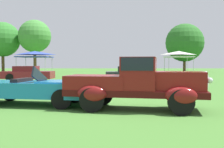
% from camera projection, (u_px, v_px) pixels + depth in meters
% --- Properties ---
extents(ground_plane, '(120.00, 120.00, 0.00)m').
position_uv_depth(ground_plane, '(131.00, 108.00, 9.11)').
color(ground_plane, '#42752D').
extents(feature_pickup_truck, '(4.68, 2.41, 1.70)m').
position_uv_depth(feature_pickup_truck, '(137.00, 83.00, 8.80)').
color(feature_pickup_truck, '#400B0B').
rests_on(feature_pickup_truck, ground_plane).
extents(neighbor_convertible, '(4.64, 2.36, 1.40)m').
position_uv_depth(neighbor_convertible, '(36.00, 89.00, 9.83)').
color(neighbor_convertible, '#1E7AB7').
rests_on(neighbor_convertible, ground_plane).
extents(show_car_burgundy, '(4.11, 1.81, 1.22)m').
position_uv_depth(show_car_burgundy, '(28.00, 74.00, 22.40)').
color(show_car_burgundy, maroon).
rests_on(show_car_burgundy, ground_plane).
extents(show_car_charcoal, '(3.85, 1.78, 1.22)m').
position_uv_depth(show_car_charcoal, '(130.00, 74.00, 21.29)').
color(show_car_charcoal, '#28282D').
rests_on(show_car_charcoal, ground_plane).
extents(canopy_tent_left_field, '(3.25, 3.25, 2.71)m').
position_uv_depth(canopy_tent_left_field, '(35.00, 54.00, 28.63)').
color(canopy_tent_left_field, '#B7B7BC').
rests_on(canopy_tent_left_field, ground_plane).
extents(canopy_tent_center_field, '(2.75, 2.75, 2.71)m').
position_uv_depth(canopy_tent_center_field, '(178.00, 54.00, 28.60)').
color(canopy_tent_center_field, '#B7B7BC').
rests_on(canopy_tent_center_field, ground_plane).
extents(treeline_far_left, '(5.23, 5.23, 7.61)m').
position_uv_depth(treeline_far_left, '(3.00, 39.00, 41.18)').
color(treeline_far_left, brown).
rests_on(treeline_far_left, ground_plane).
extents(treeline_mid_left, '(4.83, 4.83, 7.82)m').
position_uv_depth(treeline_mid_left, '(35.00, 36.00, 40.44)').
color(treeline_mid_left, brown).
rests_on(treeline_mid_left, ground_plane).
extents(treeline_center, '(6.15, 6.15, 7.78)m').
position_uv_depth(treeline_center, '(185.00, 43.00, 44.10)').
color(treeline_center, brown).
rests_on(treeline_center, ground_plane).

